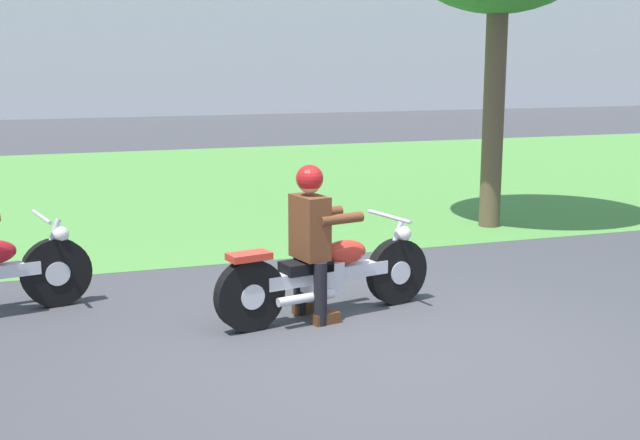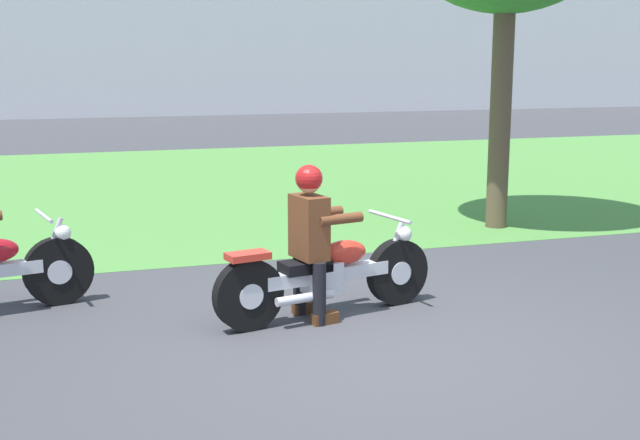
{
  "view_description": "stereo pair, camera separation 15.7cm",
  "coord_description": "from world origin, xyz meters",
  "views": [
    {
      "loc": [
        -2.53,
        -5.74,
        2.3
      ],
      "look_at": [
        -0.17,
        1.2,
        0.85
      ],
      "focal_mm": 46.21,
      "sensor_mm": 36.0,
      "label": 1
    },
    {
      "loc": [
        -2.38,
        -5.79,
        2.3
      ],
      "look_at": [
        -0.17,
        1.2,
        0.85
      ],
      "focal_mm": 46.21,
      "sensor_mm": 36.0,
      "label": 2
    }
  ],
  "objects": [
    {
      "name": "ground",
      "position": [
        0.0,
        0.0,
        0.0
      ],
      "size": [
        120.0,
        120.0,
        0.0
      ],
      "primitive_type": "plane",
      "color": "#424247"
    },
    {
      "name": "grass_verge",
      "position": [
        0.0,
        9.18,
        0.0
      ],
      "size": [
        60.0,
        12.0,
        0.01
      ],
      "primitive_type": "cube",
      "color": "#549342",
      "rests_on": "ground"
    },
    {
      "name": "motorcycle_lead",
      "position": [
        -0.16,
        1.0,
        0.39
      ],
      "size": [
        2.15,
        0.77,
        0.87
      ],
      "rotation": [
        0.0,
        0.0,
        0.21
      ],
      "color": "black",
      "rests_on": "ground"
    },
    {
      "name": "rider_lead",
      "position": [
        -0.33,
        0.97,
        0.81
      ],
      "size": [
        0.61,
        0.54,
        1.39
      ],
      "rotation": [
        0.0,
        0.0,
        0.21
      ],
      "color": "black",
      "rests_on": "ground"
    }
  ]
}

